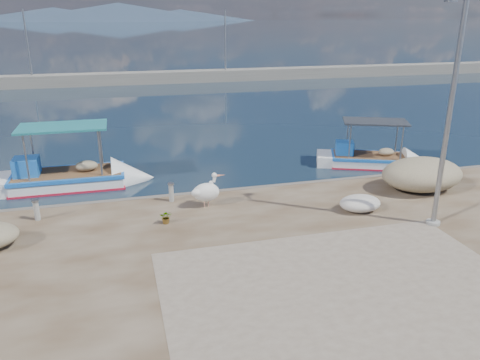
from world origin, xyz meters
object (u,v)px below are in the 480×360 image
object	(u,v)px
lamp_post	(447,124)
boat_right	(370,161)
bollard_near	(171,191)
boat_left	(68,181)
pelican	(207,192)

from	to	relation	value
lamp_post	boat_right	bearing A→B (deg)	74.57
lamp_post	bollard_near	distance (m)	9.47
boat_left	bollard_near	bearing A→B (deg)	-45.78
boat_right	bollard_near	bearing A→B (deg)	-138.75
boat_left	lamp_post	bearing A→B (deg)	-34.29
boat_right	lamp_post	world-z (taller)	lamp_post
boat_left	lamp_post	size ratio (longest dim) A/B	0.92
boat_right	pelican	xyz separation A→B (m)	(-8.93, -4.26, 0.87)
boat_left	lamp_post	world-z (taller)	lamp_post
boat_right	pelican	bearing A→B (deg)	-131.95
boat_left	pelican	distance (m)	7.16
lamp_post	bollard_near	bearing A→B (deg)	152.57
pelican	lamp_post	xyz separation A→B (m)	(6.84, -3.30, 2.72)
lamp_post	boat_left	bearing A→B (deg)	145.33
boat_right	bollard_near	size ratio (longest dim) A/B	8.01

